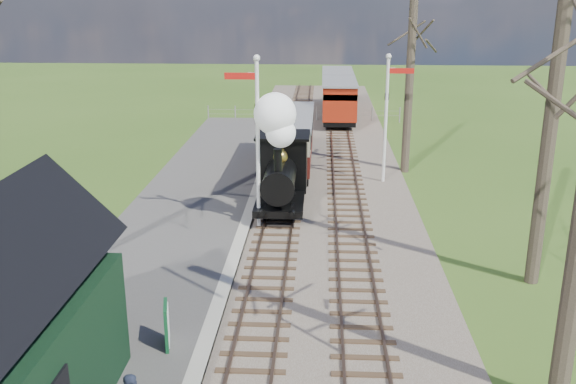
# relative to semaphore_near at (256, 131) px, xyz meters

# --- Properties ---
(distant_hills) EXTENTS (114.40, 48.00, 22.02)m
(distant_hills) POSITION_rel_semaphore_near_xyz_m (2.17, 48.38, -19.83)
(distant_hills) COLOR #385B23
(distant_hills) RESTS_ON ground
(ballast_bed) EXTENTS (8.00, 60.00, 0.10)m
(ballast_bed) POSITION_rel_semaphore_near_xyz_m (2.07, 6.00, -3.57)
(ballast_bed) COLOR brown
(ballast_bed) RESTS_ON ground
(track_near) EXTENTS (1.60, 60.00, 0.15)m
(track_near) POSITION_rel_semaphore_near_xyz_m (0.77, 6.00, -3.52)
(track_near) COLOR brown
(track_near) RESTS_ON ground
(track_far) EXTENTS (1.60, 60.00, 0.15)m
(track_far) POSITION_rel_semaphore_near_xyz_m (3.37, 6.00, -3.52)
(track_far) COLOR brown
(track_far) RESTS_ON ground
(platform) EXTENTS (5.00, 44.00, 0.20)m
(platform) POSITION_rel_semaphore_near_xyz_m (-2.73, -2.00, -3.52)
(platform) COLOR #474442
(platform) RESTS_ON ground
(coping_strip) EXTENTS (0.40, 44.00, 0.21)m
(coping_strip) POSITION_rel_semaphore_near_xyz_m (-0.43, -2.00, -3.52)
(coping_strip) COLOR #B2AD9E
(coping_strip) RESTS_ON ground
(semaphore_near) EXTENTS (1.22, 0.24, 6.22)m
(semaphore_near) POSITION_rel_semaphore_near_xyz_m (0.00, 0.00, 0.00)
(semaphore_near) COLOR silver
(semaphore_near) RESTS_ON ground
(semaphore_far) EXTENTS (1.22, 0.24, 5.72)m
(semaphore_far) POSITION_rel_semaphore_near_xyz_m (5.14, 6.00, -0.27)
(semaphore_far) COLOR silver
(semaphore_far) RESTS_ON ground
(bare_trees) EXTENTS (15.51, 22.39, 12.00)m
(bare_trees) POSITION_rel_semaphore_near_xyz_m (2.10, -5.90, 1.59)
(bare_trees) COLOR #382D23
(bare_trees) RESTS_ON ground
(fence_line) EXTENTS (12.60, 0.08, 1.00)m
(fence_line) POSITION_rel_semaphore_near_xyz_m (1.07, 20.00, -3.07)
(fence_line) COLOR slate
(fence_line) RESTS_ON ground
(locomotive) EXTENTS (1.90, 4.42, 4.74)m
(locomotive) POSITION_rel_semaphore_near_xyz_m (0.76, 1.59, -1.45)
(locomotive) COLOR black
(locomotive) RESTS_ON ground
(coach) EXTENTS (2.21, 7.59, 2.33)m
(coach) POSITION_rel_semaphore_near_xyz_m (0.77, 7.66, -2.03)
(coach) COLOR black
(coach) RESTS_ON ground
(red_carriage_a) EXTENTS (2.17, 5.38, 2.29)m
(red_carriage_a) POSITION_rel_semaphore_near_xyz_m (3.37, 18.96, -2.05)
(red_carriage_a) COLOR black
(red_carriage_a) RESTS_ON ground
(red_carriage_b) EXTENTS (2.17, 5.38, 2.29)m
(red_carriage_b) POSITION_rel_semaphore_near_xyz_m (3.37, 24.46, -2.05)
(red_carriage_b) COLOR black
(red_carriage_b) RESTS_ON ground
(sign_board) EXTENTS (0.25, 0.74, 1.09)m
(sign_board) POSITION_rel_semaphore_near_xyz_m (-1.29, -8.45, -2.88)
(sign_board) COLOR #104B25
(sign_board) RESTS_ON platform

